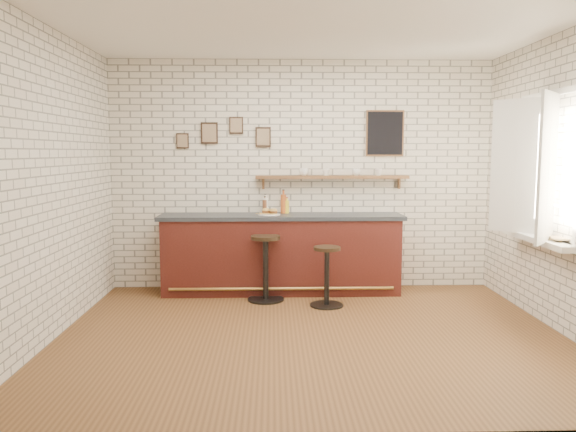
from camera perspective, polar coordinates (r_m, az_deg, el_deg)
name	(u,v)px	position (r m, az deg, el deg)	size (l,w,h in m)	color
ground	(311,334)	(5.73, 2.35, -11.86)	(5.00, 5.00, 0.00)	brown
bar_counter	(281,253)	(7.24, -0.69, -3.82)	(3.10, 0.65, 1.01)	#491813
sandwich_plate	(269,214)	(7.14, -1.94, 0.16)	(0.28, 0.28, 0.01)	white
ciabatta_sandwich	(270,211)	(7.13, -1.86, 0.49)	(0.23, 0.16, 0.07)	tan
potato_chips	(267,214)	(7.14, -2.13, 0.22)	(0.27, 0.17, 0.00)	#E7B151
bitters_bottle_brown	(265,206)	(7.31, -2.34, 1.00)	(0.07, 0.07, 0.23)	brown
bitters_bottle_white	(265,205)	(7.31, -2.31, 1.09)	(0.07, 0.07, 0.26)	white
bitters_bottle_amber	(283,204)	(7.31, -0.47, 1.27)	(0.08, 0.08, 0.31)	#AF4E1C
condiment_bottle_yellow	(287,206)	(7.31, -0.14, 0.97)	(0.07, 0.07, 0.21)	gold
bar_stool_left	(266,266)	(6.85, -2.29, -5.08)	(0.44, 0.44, 0.80)	black
bar_stool_right	(327,274)	(6.63, 3.96, -5.93)	(0.39, 0.39, 0.71)	black
wall_shelf	(332,177)	(7.37, 4.50, 3.95)	(2.00, 0.18, 0.18)	brown
shelf_cup_a	(304,172)	(7.34, 1.63, 4.50)	(0.12, 0.12, 0.10)	white
shelf_cup_b	(326,172)	(7.36, 3.90, 4.47)	(0.10, 0.10, 0.09)	white
shelf_cup_c	(356,172)	(7.41, 6.94, 4.44)	(0.11, 0.11, 0.09)	white
shelf_cup_d	(379,172)	(7.46, 9.19, 4.42)	(0.09, 0.09, 0.09)	white
back_wall_decor	(319,134)	(7.43, 3.13, 8.36)	(2.96, 0.02, 0.56)	black
window_sill	(538,239)	(6.43, 24.08, -2.16)	(0.20, 1.35, 0.06)	white
casement_window	(538,167)	(6.35, 24.05, 4.55)	(0.40, 1.30, 1.56)	white
book_lower	(550,239)	(6.17, 25.04, -2.17)	(0.16, 0.21, 0.02)	tan
book_upper	(551,238)	(6.14, 25.17, -2.04)	(0.17, 0.23, 0.02)	tan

